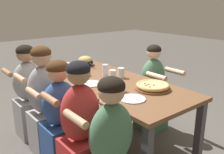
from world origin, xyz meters
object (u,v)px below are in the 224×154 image
(drinking_glass_d, at_px, (119,86))
(diner_near_midright, at_px, (81,132))
(pizza_board_main, at_px, (153,86))
(diner_near_left, at_px, (29,95))
(empty_plate_a, at_px, (133,99))
(diner_near_center, at_px, (61,119))
(drinking_glass_f, at_px, (121,73))
(drinking_glass_c, at_px, (112,77))
(empty_plate_b, at_px, (91,84))
(skillet_bowl, at_px, (85,61))
(drinking_glass_e, at_px, (84,71))
(diner_near_midleft, at_px, (45,104))
(drinking_glass_b, at_px, (105,71))
(drinking_glass_g, at_px, (68,67))
(drinking_glass_a, at_px, (55,67))
(cocktail_glass_blue, at_px, (71,75))
(diner_far_center, at_px, (152,92))

(drinking_glass_d, height_order, diner_near_midright, diner_near_midright)
(pizza_board_main, height_order, diner_near_left, diner_near_left)
(empty_plate_a, distance_m, diner_near_midright, 0.54)
(drinking_glass_d, distance_m, diner_near_center, 0.66)
(drinking_glass_f, bearing_deg, drinking_glass_c, -72.80)
(empty_plate_a, distance_m, drinking_glass_d, 0.25)
(empty_plate_b, bearing_deg, diner_near_left, -151.80)
(skillet_bowl, height_order, drinking_glass_e, skillet_bowl)
(drinking_glass_e, bearing_deg, diner_near_midleft, -85.42)
(drinking_glass_b, xyz_separation_m, drinking_glass_g, (-0.52, -0.21, -0.02))
(drinking_glass_a, relative_size, drinking_glass_f, 0.96)
(pizza_board_main, height_order, drinking_glass_g, drinking_glass_g)
(empty_plate_a, bearing_deg, pizza_board_main, 102.05)
(empty_plate_a, relative_size, drinking_glass_f, 2.00)
(pizza_board_main, distance_m, drinking_glass_b, 0.66)
(drinking_glass_d, bearing_deg, diner_near_midleft, -141.78)
(diner_near_center, bearing_deg, diner_near_midright, -90.00)
(diner_near_left, distance_m, diner_near_midleft, 0.46)
(empty_plate_b, height_order, diner_near_midright, diner_near_midright)
(drinking_glass_f, relative_size, drinking_glass_g, 1.16)
(diner_near_midright, relative_size, diner_near_center, 1.05)
(diner_near_left, height_order, diner_near_midleft, diner_near_midleft)
(diner_near_midright, distance_m, diner_near_midleft, 0.73)
(cocktail_glass_blue, xyz_separation_m, drinking_glass_g, (-0.34, 0.15, -0.00))
(pizza_board_main, distance_m, diner_far_center, 0.73)
(skillet_bowl, relative_size, empty_plate_b, 1.34)
(cocktail_glass_blue, xyz_separation_m, drinking_glass_d, (0.65, 0.17, 0.00))
(skillet_bowl, relative_size, drinking_glass_f, 2.64)
(diner_near_left, height_order, diner_far_center, diner_near_left)
(empty_plate_a, relative_size, drinking_glass_e, 1.93)
(drinking_glass_c, bearing_deg, drinking_glass_f, 107.20)
(diner_far_center, bearing_deg, drinking_glass_e, -29.40)
(empty_plate_b, relative_size, diner_near_midleft, 0.19)
(drinking_glass_c, distance_m, diner_near_midleft, 0.79)
(drinking_glass_g, xyz_separation_m, diner_near_center, (0.71, -0.49, -0.31))
(drinking_glass_d, bearing_deg, drinking_glass_f, 137.11)
(drinking_glass_b, height_order, diner_near_midright, diner_near_midright)
(drinking_glass_d, xyz_separation_m, diner_far_center, (-0.26, 0.78, -0.32))
(diner_near_midright, bearing_deg, pizza_board_main, -6.42)
(drinking_glass_c, height_order, drinking_glass_d, drinking_glass_c)
(drinking_glass_d, bearing_deg, drinking_glass_e, 177.15)
(pizza_board_main, xyz_separation_m, drinking_glass_e, (-0.86, -0.26, 0.02))
(drinking_glass_d, bearing_deg, skillet_bowl, 164.33)
(pizza_board_main, bearing_deg, drinking_glass_c, -160.83)
(empty_plate_b, distance_m, drinking_glass_g, 0.66)
(drinking_glass_b, height_order, drinking_glass_c, drinking_glass_b)
(pizza_board_main, relative_size, drinking_glass_f, 3.05)
(drinking_glass_e, bearing_deg, drinking_glass_g, -170.30)
(cocktail_glass_blue, height_order, drinking_glass_f, cocktail_glass_blue)
(drinking_glass_e, distance_m, diner_near_midleft, 0.61)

